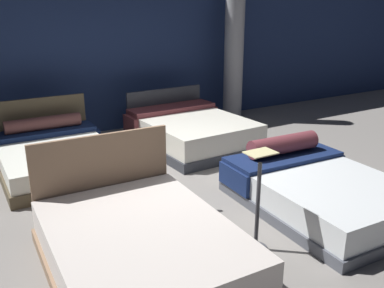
{
  "coord_description": "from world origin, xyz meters",
  "views": [
    {
      "loc": [
        -2.37,
        -4.47,
        2.29
      ],
      "look_at": [
        0.18,
        -0.15,
        0.63
      ],
      "focal_mm": 38.77,
      "sensor_mm": 36.0,
      "label": 1
    }
  ],
  "objects_px": {
    "bed_0": "(140,246)",
    "bed_3": "(192,131)",
    "support_pillar": "(234,35)",
    "bed_1": "(318,190)",
    "price_sign": "(257,213)",
    "bed_2": "(55,155)"
  },
  "relations": [
    {
      "from": "bed_0",
      "to": "bed_3",
      "type": "bearing_deg",
      "value": 53.32
    },
    {
      "from": "support_pillar",
      "to": "bed_1",
      "type": "bearing_deg",
      "value": -111.69
    },
    {
      "from": "price_sign",
      "to": "bed_1",
      "type": "bearing_deg",
      "value": 16.02
    },
    {
      "from": "bed_0",
      "to": "price_sign",
      "type": "bearing_deg",
      "value": -13.34
    },
    {
      "from": "bed_0",
      "to": "bed_3",
      "type": "height_order",
      "value": "bed_0"
    },
    {
      "from": "bed_2",
      "to": "bed_3",
      "type": "height_order",
      "value": "bed_2"
    },
    {
      "from": "bed_2",
      "to": "support_pillar",
      "type": "distance_m",
      "value": 4.41
    },
    {
      "from": "support_pillar",
      "to": "bed_0",
      "type": "bearing_deg",
      "value": -134.36
    },
    {
      "from": "price_sign",
      "to": "bed_3",
      "type": "bearing_deg",
      "value": 70.64
    },
    {
      "from": "bed_2",
      "to": "bed_3",
      "type": "xyz_separation_m",
      "value": [
        2.3,
        -0.04,
        0.03
      ]
    },
    {
      "from": "bed_3",
      "to": "bed_1",
      "type": "bearing_deg",
      "value": -90.02
    },
    {
      "from": "price_sign",
      "to": "bed_2",
      "type": "bearing_deg",
      "value": 110.83
    },
    {
      "from": "bed_1",
      "to": "price_sign",
      "type": "distance_m",
      "value": 1.28
    },
    {
      "from": "price_sign",
      "to": "support_pillar",
      "type": "xyz_separation_m",
      "value": [
        2.78,
        4.27,
        1.35
      ]
    },
    {
      "from": "price_sign",
      "to": "support_pillar",
      "type": "distance_m",
      "value": 5.27
    },
    {
      "from": "bed_3",
      "to": "price_sign",
      "type": "height_order",
      "value": "price_sign"
    },
    {
      "from": "bed_1",
      "to": "bed_2",
      "type": "relative_size",
      "value": 1.11
    },
    {
      "from": "bed_1",
      "to": "bed_2",
      "type": "xyz_separation_m",
      "value": [
        -2.43,
        2.82,
        0.0
      ]
    },
    {
      "from": "bed_3",
      "to": "price_sign",
      "type": "distance_m",
      "value": 3.31
    },
    {
      "from": "bed_2",
      "to": "bed_3",
      "type": "bearing_deg",
      "value": -0.83
    },
    {
      "from": "bed_1",
      "to": "support_pillar",
      "type": "distance_m",
      "value": 4.48
    },
    {
      "from": "bed_2",
      "to": "support_pillar",
      "type": "height_order",
      "value": "support_pillar"
    }
  ]
}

